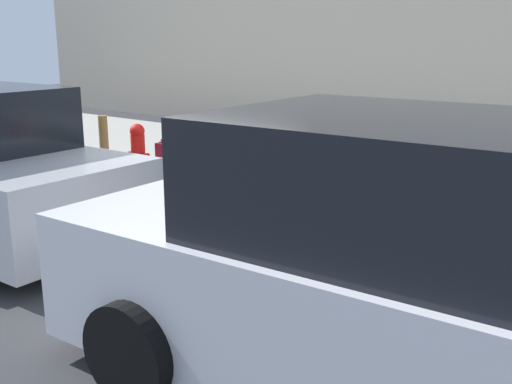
{
  "coord_description": "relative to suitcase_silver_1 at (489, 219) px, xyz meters",
  "views": [
    {
      "loc": [
        -5.3,
        4.94,
        2.13
      ],
      "look_at": [
        -1.57,
        0.26,
        0.6
      ],
      "focal_mm": 42.65,
      "sensor_mm": 36.0,
      "label": 1
    }
  ],
  "objects": [
    {
      "name": "ground_plane",
      "position": [
        3.62,
        0.66,
        -0.49
      ],
      "size": [
        40.0,
        40.0,
        0.0
      ],
      "primitive_type": "plane",
      "color": "#333335"
    },
    {
      "name": "suitcase_navy_7",
      "position": [
        2.74,
        0.04,
        -0.03
      ],
      "size": [
        0.47,
        0.25,
        0.88
      ],
      "color": "navy",
      "rests_on": "sidewalk_curb"
    },
    {
      "name": "suitcase_maroon_10",
      "position": [
        4.27,
        -0.03,
        -0.05
      ],
      "size": [
        0.47,
        0.2,
        0.65
      ],
      "color": "maroon",
      "rests_on": "sidewalk_curb"
    },
    {
      "name": "suitcase_red_2",
      "position": [
        0.41,
        0.06,
        0.01
      ],
      "size": [
        0.38,
        0.23,
        0.97
      ],
      "color": "red",
      "rests_on": "sidewalk_curb"
    },
    {
      "name": "suitcase_silver_8",
      "position": [
        3.26,
        0.06,
        0.01
      ],
      "size": [
        0.47,
        0.23,
        1.0
      ],
      "color": "#9EA0A8",
      "rests_on": "sidewalk_curb"
    },
    {
      "name": "suitcase_silver_1",
      "position": [
        0.0,
        0.0,
        0.0
      ],
      "size": [
        0.36,
        0.27,
        0.98
      ],
      "color": "#9EA0A8",
      "rests_on": "sidewalk_curb"
    },
    {
      "name": "bollard_post",
      "position": [
        5.48,
        0.16,
        0.1
      ],
      "size": [
        0.13,
        0.13,
        0.9
      ],
      "primitive_type": "cylinder",
      "color": "brown",
      "rests_on": "sidewalk_curb"
    },
    {
      "name": "parked_car_white_0",
      "position": [
        -0.41,
        2.5,
        0.31
      ],
      "size": [
        4.61,
        2.26,
        1.72
      ],
      "color": "silver",
      "rests_on": "ground_plane"
    },
    {
      "name": "suitcase_black_5",
      "position": [
        1.81,
        0.02,
        -0.06
      ],
      "size": [
        0.35,
        0.22,
        0.88
      ],
      "color": "black",
      "rests_on": "sidewalk_curb"
    },
    {
      "name": "suitcase_maroon_3",
      "position": [
        0.85,
        0.01,
        -0.1
      ],
      "size": [
        0.41,
        0.27,
        0.74
      ],
      "color": "maroon",
      "rests_on": "sidewalk_curb"
    },
    {
      "name": "suitcase_red_9",
      "position": [
        3.76,
        0.09,
        -0.07
      ],
      "size": [
        0.46,
        0.23,
        0.61
      ],
      "color": "red",
      "rests_on": "sidewalk_curb"
    },
    {
      "name": "suitcase_teal_6",
      "position": [
        2.25,
        0.02,
        0.02
      ],
      "size": [
        0.43,
        0.26,
        0.8
      ],
      "color": "#0F606B",
      "rests_on": "sidewalk_curb"
    },
    {
      "name": "sidewalk_curb",
      "position": [
        3.62,
        -1.84,
        -0.42
      ],
      "size": [
        18.0,
        5.0,
        0.14
      ],
      "primitive_type": "cube",
      "color": "#ADA89E",
      "rests_on": "ground_plane"
    },
    {
      "name": "fire_hydrant",
      "position": [
        4.91,
        0.01,
        0.08
      ],
      "size": [
        0.39,
        0.21,
        0.82
      ],
      "color": "red",
      "rests_on": "sidewalk_curb"
    },
    {
      "name": "suitcase_olive_4",
      "position": [
        1.34,
        0.07,
        -0.0
      ],
      "size": [
        0.5,
        0.26,
        0.97
      ],
      "color": "#59601E",
      "rests_on": "sidewalk_curb"
    }
  ]
}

